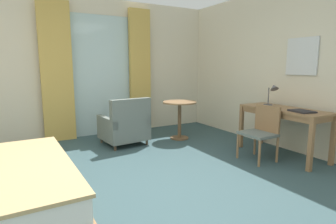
# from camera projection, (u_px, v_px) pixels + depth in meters

# --- Properties ---
(ground) EXTENTS (6.52, 6.49, 0.10)m
(ground) POSITION_uv_depth(u_px,v_px,m) (136.00, 195.00, 3.21)
(ground) COLOR #334C51
(wall_back) EXTENTS (6.12, 0.12, 2.78)m
(wall_back) POSITION_uv_depth(u_px,v_px,m) (76.00, 68.00, 5.53)
(wall_back) COLOR beige
(wall_back) RESTS_ON ground
(wall_right) EXTENTS (0.12, 6.09, 2.78)m
(wall_right) POSITION_uv_depth(u_px,v_px,m) (308.00, 69.00, 4.43)
(wall_right) COLOR beige
(wall_right) RESTS_ON ground
(balcony_glass_door) EXTENTS (1.27, 0.02, 2.45)m
(balcony_glass_door) POSITION_uv_depth(u_px,v_px,m) (100.00, 76.00, 5.72)
(balcony_glass_door) COLOR silver
(balcony_glass_door) RESTS_ON ground
(curtain_panel_left) EXTENTS (0.57, 0.10, 2.62)m
(curtain_panel_left) POSITION_uv_depth(u_px,v_px,m) (57.00, 73.00, 5.20)
(curtain_panel_left) COLOR tan
(curtain_panel_left) RESTS_ON ground
(curtain_panel_right) EXTENTS (0.47, 0.10, 2.62)m
(curtain_panel_right) POSITION_uv_depth(u_px,v_px,m) (140.00, 72.00, 6.03)
(curtain_panel_right) COLOR tan
(curtain_panel_right) RESTS_ON ground
(writing_desk) EXTENTS (0.59, 1.40, 0.77)m
(writing_desk) POSITION_uv_depth(u_px,v_px,m) (284.00, 114.00, 4.40)
(writing_desk) COLOR olive
(writing_desk) RESTS_ON ground
(desk_chair) EXTENTS (0.42, 0.48, 0.83)m
(desk_chair) POSITION_uv_depth(u_px,v_px,m) (261.00, 130.00, 4.23)
(desk_chair) COLOR slate
(desk_chair) RESTS_ON ground
(desk_lamp) EXTENTS (0.22, 0.31, 0.40)m
(desk_lamp) POSITION_uv_depth(u_px,v_px,m) (273.00, 91.00, 4.57)
(desk_lamp) COLOR #4C4C51
(desk_lamp) RESTS_ON writing_desk
(closed_book) EXTENTS (0.30, 0.36, 0.02)m
(closed_book) POSITION_uv_depth(u_px,v_px,m) (302.00, 111.00, 4.03)
(closed_book) COLOR #232328
(closed_book) RESTS_ON writing_desk
(armchair_by_window) EXTENTS (0.81, 0.80, 0.87)m
(armchair_by_window) POSITION_uv_depth(u_px,v_px,m) (125.00, 127.00, 5.05)
(armchair_by_window) COLOR slate
(armchair_by_window) RESTS_ON ground
(round_cafe_table) EXTENTS (0.66, 0.66, 0.75)m
(round_cafe_table) POSITION_uv_depth(u_px,v_px,m) (180.00, 111.00, 5.45)
(round_cafe_table) COLOR olive
(round_cafe_table) RESTS_ON ground
(wall_mirror) EXTENTS (0.02, 0.54, 0.59)m
(wall_mirror) POSITION_uv_depth(u_px,v_px,m) (302.00, 56.00, 4.41)
(wall_mirror) COLOR silver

